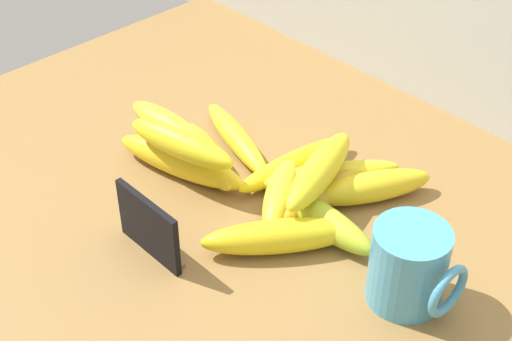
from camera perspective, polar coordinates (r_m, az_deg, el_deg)
name	(u,v)px	position (r cm, az deg, el deg)	size (l,w,h in cm)	color
counter_top	(256,222)	(101.08, 0.02, -3.83)	(110.00, 76.00, 3.00)	olive
chalkboard_sign	(149,229)	(92.94, -7.98, -4.32)	(11.00, 1.80, 8.40)	black
coffee_mug	(410,267)	(87.47, 11.41, -7.07)	(10.28, 8.78, 9.94)	#4797BB
banana_0	(295,164)	(105.66, 2.96, 0.51)	(19.40, 3.48, 3.48)	yellow
banana_1	(181,161)	(105.72, -5.63, 0.67)	(20.42, 4.33, 4.33)	yellow
banana_2	(237,138)	(110.58, -1.46, 2.41)	(19.49, 3.30, 3.30)	yellow
banana_3	(207,156)	(106.74, -3.70, 1.12)	(16.29, 4.09, 4.09)	gold
banana_4	(280,236)	(93.61, 1.83, -4.92)	(19.60, 4.32, 4.32)	yellow
banana_5	(329,175)	(103.96, 5.50, -0.35)	(19.90, 3.45, 3.45)	yellow
banana_6	(281,193)	(100.06, 1.89, -1.70)	(15.24, 4.07, 4.07)	yellow
banana_7	(320,196)	(100.26, 4.83, -1.93)	(16.99, 3.57, 3.57)	gold
banana_8	(321,219)	(96.44, 4.85, -3.62)	(16.85, 4.11, 4.11)	#AABA29
banana_9	(370,187)	(102.06, 8.54, -1.24)	(17.03, 4.13, 4.13)	yellow
banana_10	(175,131)	(104.37, -6.09, 2.95)	(18.29, 4.11, 4.11)	gold
banana_11	(319,171)	(98.18, 4.76, -0.01)	(17.70, 4.20, 4.20)	yellow
banana_12	(181,143)	(101.96, -5.60, 2.02)	(17.03, 4.04, 4.04)	yellow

